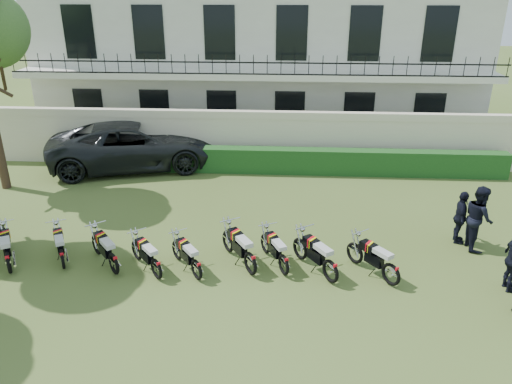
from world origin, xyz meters
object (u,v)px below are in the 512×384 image
motorcycle_7 (284,260)px  motorcycle_1 (8,258)px  officer_4 (479,218)px  motorcycle_5 (196,265)px  motorcycle_2 (62,255)px  motorcycle_4 (156,264)px  officer_5 (460,217)px  suv (135,145)px  motorcycle_9 (392,269)px  motorcycle_8 (331,266)px  motorcycle_6 (250,258)px  motorcycle_3 (113,259)px

motorcycle_7 → motorcycle_1: bearing=157.4°
motorcycle_1 → officer_4: (12.68, 2.18, 0.48)m
motorcycle_1 → motorcycle_5: (4.98, 0.00, -0.03)m
motorcycle_1 → motorcycle_5: motorcycle_1 is taller
motorcycle_2 → motorcycle_4: motorcycle_4 is taller
officer_4 → officer_5: officer_4 is taller
motorcycle_2 → suv: (-0.28, 7.92, 0.50)m
motorcycle_4 → officer_5: bearing=-23.6°
motorcycle_2 → motorcycle_5: (3.66, -0.30, 0.00)m
motorcycle_1 → motorcycle_4: 3.94m
suv → officer_5: size_ratio=4.20×
motorcycle_9 → motorcycle_1: bearing=142.9°
motorcycle_5 → motorcycle_7: (2.23, 0.36, 0.01)m
motorcycle_8 → officer_4: size_ratio=0.88×
motorcycle_1 → motorcycle_9: bearing=-29.6°
motorcycle_5 → officer_5: officer_5 is taller
motorcycle_2 → motorcycle_8: motorcycle_8 is taller
motorcycle_1 → motorcycle_9: motorcycle_9 is taller
motorcycle_6 → motorcycle_8: motorcycle_6 is taller
officer_4 → motorcycle_5: bearing=105.2°
motorcycle_7 → officer_4: officer_4 is taller
motorcycle_1 → motorcycle_4: bearing=-30.3°
suv → motorcycle_6: bearing=-161.5°
officer_4 → officer_5: bearing=52.4°
motorcycle_8 → officer_5: (3.90, 2.40, 0.31)m
motorcycle_8 → suv: (-7.36, 8.15, 0.45)m
motorcycle_6 → motorcycle_8: bearing=-38.8°
motorcycle_2 → officer_5: bearing=-16.6°
motorcycle_1 → officer_5: size_ratio=1.03×
motorcycle_1 → suv: size_ratio=0.25×
motorcycle_7 → suv: 10.00m
motorcycle_6 → motorcycle_9: (3.57, -0.28, -0.02)m
motorcycle_8 → officer_5: officer_5 is taller
officer_4 → motorcycle_8: bearing=115.6°
motorcycle_2 → motorcycle_8: size_ratio=0.94×
motorcycle_5 → motorcycle_8: (3.42, 0.07, 0.05)m
motorcycle_5 → suv: (-3.94, 8.22, 0.50)m
motorcycle_5 → officer_5: bearing=-17.9°
motorcycle_9 → motorcycle_8: bearing=141.4°
motorcycle_2 → officer_5: (10.98, 2.17, 0.37)m
motorcycle_2 → officer_5: size_ratio=0.98×
motorcycle_6 → suv: bearing=91.9°
officer_4 → officer_5: 0.51m
motorcycle_2 → motorcycle_9: 8.59m
motorcycle_8 → officer_4: bearing=-7.7°
motorcycle_4 → motorcycle_6: 2.43m
motorcycle_6 → officer_5: (5.96, 2.15, 0.31)m
motorcycle_3 → motorcycle_4: size_ratio=1.08×
motorcycle_1 → motorcycle_3: size_ratio=1.11×
motorcycle_1 → motorcycle_8: motorcycle_8 is taller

